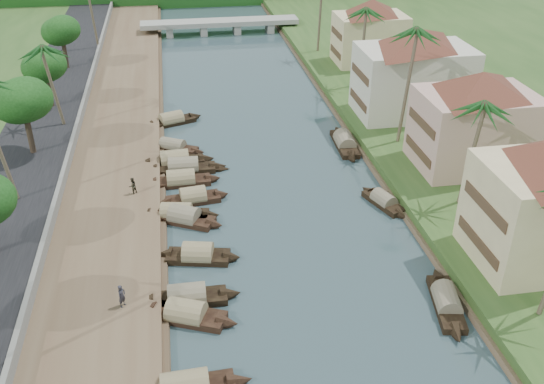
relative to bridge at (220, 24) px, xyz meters
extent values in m
plane|color=#32454B|center=(0.00, -72.00, -1.72)|extent=(220.00, 220.00, 0.00)
cube|color=brown|center=(-16.00, -52.00, -1.32)|extent=(10.00, 180.00, 0.80)
cube|color=#2A4A1D|center=(19.00, -52.00, -1.12)|extent=(16.00, 180.00, 1.20)
cube|color=black|center=(-24.50, -52.00, -1.02)|extent=(8.00, 180.00, 1.40)
cube|color=slate|center=(-20.20, -52.00, -0.37)|extent=(0.40, 180.00, 1.10)
cube|color=gray|center=(0.00, 0.00, 0.28)|extent=(28.00, 4.00, 0.80)
cube|color=gray|center=(-9.00, 0.00, -0.82)|extent=(1.20, 3.50, 1.80)
cube|color=gray|center=(-3.00, 0.00, -0.82)|extent=(1.20, 3.50, 1.80)
cube|color=gray|center=(3.00, 0.00, -0.82)|extent=(1.20, 3.50, 1.80)
cube|color=gray|center=(9.00, 0.00, -0.82)|extent=(1.20, 3.50, 1.80)
cube|color=#4A3422|center=(12.95, -74.00, 1.48)|extent=(0.10, 6.40, 0.90)
cube|color=#4A3422|center=(12.95, -74.00, 4.68)|extent=(0.10, 6.40, 0.90)
cube|color=tan|center=(20.00, -58.00, 3.23)|extent=(11.00, 8.00, 7.50)
pyramid|color=brown|center=(20.00, -58.00, 8.08)|extent=(14.11, 14.11, 2.20)
cube|color=#4A3422|center=(14.45, -58.00, 1.35)|extent=(0.10, 6.40, 0.90)
cube|color=#4A3422|center=(14.45, -58.00, 4.35)|extent=(0.10, 6.40, 0.90)
cube|color=beige|center=(19.00, -44.00, 3.48)|extent=(13.00, 8.00, 8.00)
pyramid|color=brown|center=(19.00, -44.00, 8.58)|extent=(15.59, 15.59, 2.20)
cube|color=#4A3422|center=(12.45, -44.00, 1.48)|extent=(0.10, 6.40, 0.90)
cube|color=#4A3422|center=(12.45, -44.00, 4.68)|extent=(0.10, 6.40, 0.90)
cube|color=beige|center=(20.00, -24.00, 2.98)|extent=(10.00, 7.00, 7.00)
pyramid|color=brown|center=(20.00, -24.00, 7.58)|extent=(12.62, 12.62, 2.20)
cube|color=#4A3422|center=(14.95, -24.00, 1.23)|extent=(0.10, 5.60, 0.90)
cube|color=#4A3422|center=(14.95, -24.00, 4.03)|extent=(0.10, 5.60, 0.90)
cone|color=black|center=(-6.22, -82.04, -1.44)|extent=(1.83, 1.80, 1.93)
cube|color=black|center=(-9.14, -73.53, -1.52)|extent=(5.86, 1.88, 0.70)
cone|color=black|center=(-5.89, -73.53, -1.44)|extent=(1.69, 1.69, 1.87)
cone|color=black|center=(-12.39, -73.52, -1.44)|extent=(1.69, 1.69, 1.87)
cylinder|color=gray|center=(-9.14, -73.53, -1.14)|extent=(4.48, 1.95, 1.94)
cube|color=black|center=(-9.28, -75.40, -1.52)|extent=(5.94, 3.98, 0.70)
cone|color=black|center=(-6.40, -76.64, -1.44)|extent=(2.18, 2.23, 1.90)
cone|color=black|center=(-12.16, -74.16, -1.44)|extent=(2.18, 2.23, 1.90)
cylinder|color=#9B8C62|center=(-9.28, -75.40, -1.14)|extent=(4.74, 3.53, 1.99)
cube|color=black|center=(-8.03, -68.35, -1.52)|extent=(5.39, 3.01, 0.70)
cone|color=black|center=(-5.27, -68.96, -1.44)|extent=(1.85, 2.05, 1.92)
cone|color=black|center=(-10.79, -67.74, -1.44)|extent=(1.85, 2.05, 1.92)
cylinder|color=#9B8C62|center=(-8.03, -68.35, -1.14)|extent=(4.23, 2.83, 2.04)
cube|color=black|center=(-8.88, -62.41, -1.52)|extent=(5.67, 4.27, 0.70)
cone|color=black|center=(-6.24, -63.84, -1.44)|extent=(2.22, 2.28, 1.91)
cone|color=black|center=(-11.52, -60.98, -1.44)|extent=(2.22, 2.28, 1.91)
cylinder|color=gray|center=(-8.88, -62.41, -1.14)|extent=(4.59, 3.73, 2.01)
cube|color=black|center=(-9.57, -61.62, -1.52)|extent=(5.96, 2.83, 0.70)
cone|color=black|center=(-6.44, -62.21, -1.44)|extent=(1.92, 1.90, 1.81)
cone|color=black|center=(-12.69, -61.03, -1.44)|extent=(1.92, 1.90, 1.81)
cylinder|color=#9B8C62|center=(-9.57, -61.62, -1.14)|extent=(4.65, 2.65, 1.88)
cube|color=black|center=(-7.93, -59.00, -1.52)|extent=(5.20, 2.46, 0.70)
cone|color=black|center=(-5.17, -58.66, -1.44)|extent=(1.67, 1.85, 1.84)
cone|color=black|center=(-10.69, -59.33, -1.44)|extent=(1.67, 1.85, 1.84)
cylinder|color=#9B8C62|center=(-7.93, -59.00, -1.14)|extent=(4.03, 2.39, 1.94)
cube|color=black|center=(-8.59, -52.59, -1.52)|extent=(6.57, 2.21, 0.70)
cone|color=black|center=(-4.98, -52.74, -1.44)|extent=(1.92, 1.82, 1.95)
cone|color=black|center=(-12.19, -52.44, -1.44)|extent=(1.92, 1.82, 1.95)
cylinder|color=gray|center=(-8.59, -52.59, -1.14)|extent=(5.04, 2.22, 2.01)
cube|color=black|center=(-8.95, -55.33, -1.52)|extent=(5.84, 1.99, 0.70)
cone|color=black|center=(-5.71, -55.28, -1.44)|extent=(1.70, 1.74, 1.90)
cone|color=black|center=(-12.18, -55.38, -1.44)|extent=(1.70, 1.74, 1.90)
cylinder|color=#9B8C62|center=(-8.95, -55.33, -1.14)|extent=(4.47, 2.05, 1.98)
cube|color=black|center=(-9.44, -50.97, -1.52)|extent=(6.23, 2.39, 0.70)
cone|color=black|center=(-6.04, -50.81, -1.44)|extent=(1.87, 1.98, 2.09)
cone|color=black|center=(-12.85, -51.13, -1.44)|extent=(1.87, 1.98, 2.09)
cylinder|color=#9B8C62|center=(-9.44, -50.97, -1.14)|extent=(4.79, 2.41, 2.19)
cube|color=black|center=(-9.57, -47.34, -1.52)|extent=(5.70, 4.12, 0.70)
cone|color=black|center=(-6.83, -48.86, -1.44)|extent=(2.08, 2.01, 1.60)
cone|color=black|center=(-12.31, -45.81, -1.44)|extent=(2.08, 2.01, 1.60)
cylinder|color=gray|center=(-9.57, -47.34, -1.14)|extent=(4.56, 3.53, 1.63)
cube|color=black|center=(-9.55, -39.94, -1.52)|extent=(6.04, 3.73, 0.70)
cone|color=black|center=(-6.56, -38.84, -1.44)|extent=(2.13, 2.15, 1.87)
cone|color=black|center=(-12.55, -41.04, -1.44)|extent=(2.13, 2.15, 1.87)
cylinder|color=#9B8C62|center=(-9.55, -39.94, -1.14)|extent=(4.79, 3.33, 1.94)
cube|color=black|center=(9.48, -77.16, -1.52)|extent=(2.82, 6.25, 0.70)
cone|color=black|center=(10.11, -73.87, -1.44)|extent=(1.84, 1.97, 1.74)
cone|color=black|center=(8.85, -80.46, -1.44)|extent=(1.84, 1.97, 1.74)
cylinder|color=gray|center=(9.48, -77.16, -1.14)|extent=(2.62, 4.86, 1.78)
cube|color=black|center=(9.62, -62.55, -1.52)|extent=(3.09, 5.03, 0.70)
cone|color=black|center=(8.70, -60.05, -1.44)|extent=(1.76, 1.77, 1.52)
cone|color=black|center=(10.54, -65.05, -1.44)|extent=(1.76, 1.77, 1.52)
cylinder|color=gray|center=(9.62, -62.55, -1.14)|extent=(2.75, 3.98, 1.58)
cube|color=black|center=(9.45, -49.50, -1.52)|extent=(2.19, 6.87, 0.70)
cone|color=black|center=(9.59, -45.72, -1.44)|extent=(1.82, 1.99, 1.97)
cone|color=black|center=(9.32, -53.27, -1.44)|extent=(1.82, 1.99, 1.97)
cylinder|color=gray|center=(9.45, -49.50, -1.14)|extent=(2.21, 5.27, 2.02)
cube|color=black|center=(-10.31, -73.13, -1.62)|extent=(3.89, 1.23, 0.35)
cone|color=black|center=(-8.17, -73.35, -1.62)|extent=(1.04, 0.94, 0.85)
cone|color=black|center=(-12.45, -72.91, -1.62)|extent=(1.04, 0.94, 0.85)
cube|color=black|center=(-6.97, -52.72, -1.62)|extent=(4.66, 1.34, 0.35)
cone|color=black|center=(-4.40, -52.96, -1.62)|extent=(1.23, 1.02, 0.92)
cone|color=black|center=(-9.55, -52.48, -1.62)|extent=(1.23, 1.02, 0.92)
cylinder|color=brown|center=(16.00, -65.04, 4.27)|extent=(1.29, 0.36, 9.58)
sphere|color=#1B511E|center=(16.00, -65.04, 8.88)|extent=(3.20, 3.20, 3.20)
cylinder|color=brown|center=(15.00, -51.58, 5.68)|extent=(1.18, 0.36, 12.41)
sphere|color=#1B511E|center=(15.00, -51.58, 11.64)|extent=(3.20, 3.20, 3.20)
cylinder|color=brown|center=(16.00, -33.42, 4.58)|extent=(0.45, 0.36, 10.20)
sphere|color=#1B511E|center=(16.00, -33.42, 9.47)|extent=(3.20, 3.20, 3.20)
cylinder|color=brown|center=(-24.00, -58.16, 5.52)|extent=(1.68, 0.36, 11.66)
cylinder|color=brown|center=(-22.00, -41.20, 4.27)|extent=(1.37, 0.36, 9.17)
sphere|color=#1B511E|center=(-22.00, -41.20, 8.68)|extent=(3.20, 3.20, 3.20)
cylinder|color=brown|center=(14.00, -17.07, 4.46)|extent=(0.67, 0.36, 9.97)
cylinder|color=brown|center=(-20.50, -10.09, 5.03)|extent=(0.91, 0.36, 10.72)
cylinder|color=#453427|center=(-24.00, -48.32, 1.61)|extent=(0.60, 0.60, 3.96)
ellipsoid|color=#133D10|center=(-24.00, -48.32, 5.40)|extent=(5.39, 5.39, 4.43)
cylinder|color=#453427|center=(-24.00, -35.06, 1.39)|extent=(0.60, 0.60, 3.49)
ellipsoid|color=#133D10|center=(-24.00, -35.06, 4.72)|extent=(4.69, 4.69, 3.86)
cylinder|color=#453427|center=(-24.00, -19.90, 1.48)|extent=(0.60, 0.60, 3.69)
ellipsoid|color=#133D10|center=(-24.00, -19.90, 5.00)|extent=(4.76, 4.76, 3.91)
cylinder|color=#453427|center=(24.00, -40.50, 1.28)|extent=(0.60, 0.60, 3.69)
ellipsoid|color=#133D10|center=(24.00, -40.50, 4.80)|extent=(4.56, 4.56, 3.75)
imported|color=#2B2A33|center=(-13.67, -74.16, -0.03)|extent=(0.73, 0.78, 1.79)
imported|color=#2F2D21|center=(-13.47, -57.86, -0.10)|extent=(1.00, 1.00, 1.64)
camera|label=1|loc=(-8.69, -108.89, 27.53)|focal=40.00mm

